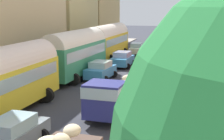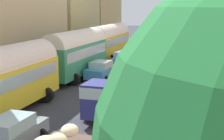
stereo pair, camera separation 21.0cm
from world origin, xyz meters
The scene contains 20 objects.
ground_plane centered at (0.00, 27.00, 0.00)m, with size 154.00×154.00×0.00m, color #34363F.
sidewalk_left centered at (-7.25, 27.00, 0.07)m, with size 2.50×70.00×0.14m, color #A39A8F.
sidewalk_right centered at (7.25, 27.00, 0.07)m, with size 2.50×70.00×0.14m, color #AFA9A5.
building_left_2 centered at (-11.41, 27.24, 5.70)m, with size 5.83×14.34×11.40m.
building_left_3 centered at (-10.76, 40.76, 4.60)m, with size 4.98×10.72×9.14m.
building_left_4 centered at (-11.37, 52.72, 7.27)m, with size 6.31×12.15×14.47m.
parked_bus_1 centered at (-4.61, 15.69, 2.25)m, with size 3.40×9.86×4.09m.
parked_bus_2 centered at (-4.41, 26.70, 2.37)m, with size 3.54×9.43×4.26m.
parked_bus_3 centered at (-4.62, 37.85, 2.30)m, with size 3.48×9.67×4.15m.
cargo_truck_1 centered at (1.64, 17.26, 1.20)m, with size 3.07×7.07×2.33m.
car_0 centered at (1.70, 26.72, 0.73)m, with size 2.23×3.94×1.44m.
car_1 centered at (1.44, 32.95, 0.81)m, with size 2.31×4.08×1.63m.
car_2 centered at (1.59, 39.89, 0.76)m, with size 2.45×4.27×1.48m.
car_3 centered at (1.49, 46.17, 0.75)m, with size 2.29×3.95×1.49m.
car_4 centered at (-1.46, 11.34, 0.75)m, with size 2.27×4.34×1.50m.
car_5 centered at (-2.06, 26.53, 0.81)m, with size 2.49×3.76×1.62m.
car_6 centered at (-1.69, 33.04, 0.81)m, with size 2.41×3.78×1.63m.
car_7 centered at (-2.15, 42.76, 0.74)m, with size 2.32×4.37×1.48m.
pedestrian_0 centered at (7.71, 13.88, 1.09)m, with size 0.32×0.32×1.88m.
pedestrian_1 centered at (6.60, 27.81, 0.99)m, with size 0.56×0.56×1.75m.
Camera 2 is at (6.92, -1.39, 6.46)m, focal length 54.91 mm.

